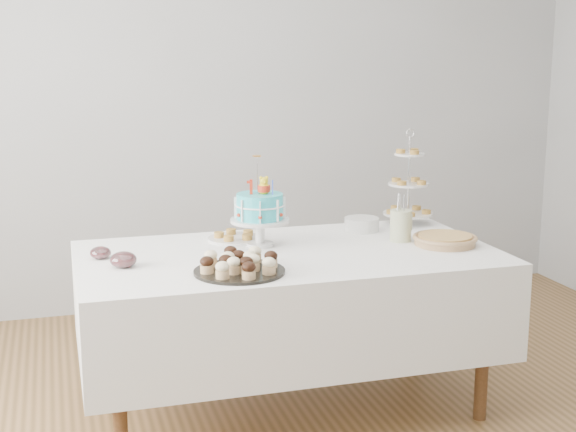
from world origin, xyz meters
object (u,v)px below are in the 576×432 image
object	(u,v)px
cupcake_tray	(239,263)
tiered_stand	(409,185)
birthday_cake	(260,222)
pie	(445,239)
table	(288,299)
pastry_plate	(235,237)
jam_bowl_a	(123,260)
jam_bowl_b	(100,253)
utensil_pitcher	(401,224)
plate_stack	(362,224)

from	to	relation	value
cupcake_tray	tiered_stand	distance (m)	1.29
birthday_cake	pie	distance (m)	0.89
table	birthday_cake	xyz separation A→B (m)	(-0.10, 0.15, 0.34)
tiered_stand	pastry_plate	bearing A→B (deg)	-174.07
pie	pastry_plate	distance (m)	1.02
birthday_cake	jam_bowl_a	size ratio (longest dim) A/B	3.71
tiered_stand	jam_bowl_b	distance (m)	1.66
tiered_stand	cupcake_tray	bearing A→B (deg)	-147.89
tiered_stand	jam_bowl_b	world-z (taller)	tiered_stand
birthday_cake	utensil_pitcher	bearing A→B (deg)	5.64
cupcake_tray	pie	xyz separation A→B (m)	(1.05, 0.20, -0.02)
cupcake_tray	pie	world-z (taller)	cupcake_tray
table	jam_bowl_a	world-z (taller)	jam_bowl_a
table	tiered_stand	world-z (taller)	tiered_stand
pie	tiered_stand	xyz separation A→B (m)	(0.03, 0.48, 0.19)
cupcake_tray	pastry_plate	world-z (taller)	cupcake_tray
table	jam_bowl_a	bearing A→B (deg)	-176.22
birthday_cake	jam_bowl_b	distance (m)	0.75
pastry_plate	tiered_stand	bearing A→B (deg)	5.93
table	pie	bearing A→B (deg)	-6.06
cupcake_tray	pie	size ratio (longest dim) A/B	1.25
tiered_stand	plate_stack	world-z (taller)	tiered_stand
birthday_cake	jam_bowl_a	bearing A→B (deg)	-149.17
table	utensil_pitcher	bearing A→B (deg)	5.26
cupcake_tray	pastry_plate	size ratio (longest dim) A/B	1.45
pastry_plate	table	bearing A→B (deg)	-58.12
pie	plate_stack	distance (m)	0.48
pie	pastry_plate	size ratio (longest dim) A/B	1.16
table	plate_stack	xyz separation A→B (m)	(0.49, 0.31, 0.26)
cupcake_tray	plate_stack	size ratio (longest dim) A/B	2.18
birthday_cake	jam_bowl_a	xyz separation A→B (m)	(-0.66, -0.20, -0.08)
table	pastry_plate	distance (m)	0.43
birthday_cake	cupcake_tray	world-z (taller)	birthday_cake
birthday_cake	pie	world-z (taller)	birthday_cake
tiered_stand	plate_stack	bearing A→B (deg)	-163.60
table	pie	size ratio (longest dim) A/B	6.24
plate_stack	pastry_plate	xyz separation A→B (m)	(-0.67, -0.01, -0.02)
tiered_stand	jam_bowl_b	size ratio (longest dim) A/B	5.43
plate_stack	jam_bowl_a	size ratio (longest dim) A/B	1.53
table	jam_bowl_b	size ratio (longest dim) A/B	20.45
birthday_cake	tiered_stand	size ratio (longest dim) A/B	0.84
cupcake_tray	utensil_pitcher	size ratio (longest dim) A/B	1.64
pie	tiered_stand	world-z (taller)	tiered_stand
pie	plate_stack	size ratio (longest dim) A/B	1.74
cupcake_tray	jam_bowl_b	world-z (taller)	cupcake_tray
tiered_stand	jam_bowl_a	distance (m)	1.61
cupcake_tray	utensil_pitcher	world-z (taller)	utensil_pitcher
plate_stack	pastry_plate	bearing A→B (deg)	-178.89
pastry_plate	jam_bowl_a	world-z (taller)	jam_bowl_a
birthday_cake	jam_bowl_b	world-z (taller)	birthday_cake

